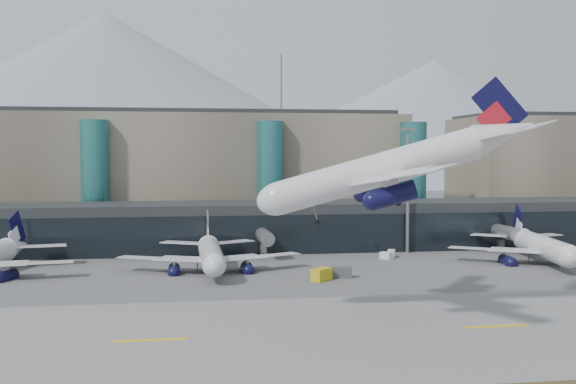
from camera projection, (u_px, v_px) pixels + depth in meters
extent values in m
plane|color=#515154|center=(306.00, 306.00, 96.30)|extent=(900.00, 900.00, 0.00)
cube|color=slate|center=(331.00, 333.00, 81.51)|extent=(400.00, 40.00, 0.04)
cube|color=gold|center=(151.00, 340.00, 78.37)|extent=(8.00, 1.00, 0.02)
cube|color=gold|center=(497.00, 326.00, 84.64)|extent=(8.00, 1.00, 0.02)
cube|color=black|center=(257.00, 226.00, 153.25)|extent=(170.00, 18.00, 10.00)
cube|color=black|center=(262.00, 235.00, 144.52)|extent=(170.00, 0.40, 8.00)
cylinder|color=slate|center=(263.00, 235.00, 142.44)|extent=(2.80, 14.00, 2.80)
cube|color=slate|center=(263.00, 251.00, 142.59)|extent=(1.20, 1.20, 2.40)
cylinder|color=slate|center=(501.00, 231.00, 150.26)|extent=(2.80, 14.00, 2.80)
cube|color=slate|center=(501.00, 246.00, 150.42)|extent=(1.20, 1.20, 2.40)
cube|color=gray|center=(143.00, 175.00, 180.37)|extent=(130.00, 30.00, 30.00)
cube|color=black|center=(142.00, 113.00, 179.56)|extent=(123.50, 28.00, 1.00)
cylinder|color=#276D6D|center=(95.00, 182.00, 163.08)|extent=(6.40, 6.40, 28.00)
cylinder|color=#276D6D|center=(270.00, 181.00, 169.34)|extent=(6.40, 6.40, 28.00)
cylinder|color=#276D6D|center=(413.00, 180.00, 174.82)|extent=(6.40, 6.40, 28.00)
cylinder|color=slate|center=(281.00, 85.00, 184.64)|extent=(0.40, 0.40, 16.00)
cone|color=gray|center=(105.00, 100.00, 458.82)|extent=(400.00, 400.00, 110.00)
cone|color=gray|center=(435.00, 122.00, 493.91)|extent=(340.00, 340.00, 85.00)
cylinder|color=slate|center=(408.00, 192.00, 147.69)|extent=(0.70, 0.70, 25.00)
cube|color=slate|center=(408.00, 129.00, 147.02)|extent=(3.00, 1.20, 0.60)
cylinder|color=silver|center=(392.00, 156.00, 88.34)|extent=(25.34, 8.32, 4.14)
ellipsoid|color=silver|center=(290.00, 156.00, 88.50)|extent=(6.42, 5.07, 4.14)
cone|color=silver|center=(524.00, 154.00, 88.12)|extent=(7.74, 5.29, 4.14)
cube|color=silver|center=(419.00, 162.00, 79.44)|extent=(10.55, 18.82, 0.21)
cylinder|color=black|center=(403.00, 180.00, 81.70)|extent=(5.31, 3.09, 2.28)
cube|color=silver|center=(537.00, 152.00, 83.12)|extent=(6.30, 9.94, 0.17)
cube|color=silver|center=(397.00, 161.00, 97.26)|extent=(15.17, 18.13, 0.21)
cylinder|color=black|center=(388.00, 177.00, 95.25)|extent=(5.31, 3.09, 2.28)
cube|color=silver|center=(511.00, 152.00, 93.10)|extent=(8.51, 9.53, 0.17)
cube|color=black|center=(527.00, 127.00, 87.94)|extent=(6.14, 1.29, 7.29)
cube|color=#A7141F|center=(518.00, 137.00, 88.02)|extent=(4.13, 0.99, 3.99)
cylinder|color=slate|center=(321.00, 178.00, 88.59)|extent=(0.17, 0.17, 3.31)
cylinder|color=black|center=(321.00, 189.00, 88.67)|extent=(0.77, 0.38, 0.74)
cylinder|color=black|center=(404.00, 190.00, 86.06)|extent=(0.99, 0.52, 0.95)
cylinder|color=black|center=(398.00, 188.00, 91.02)|extent=(0.99, 0.52, 0.95)
cone|color=silver|center=(22.00, 239.00, 133.78)|extent=(5.84, 7.70, 3.96)
cube|color=silver|center=(28.00, 254.00, 119.08)|extent=(17.66, 7.95, 0.20)
cylinder|color=black|center=(12.00, 267.00, 118.14)|extent=(3.52, 5.21, 2.18)
cube|color=silver|center=(46.00, 238.00, 133.06)|extent=(9.34, 4.96, 0.16)
cube|color=black|center=(23.00, 221.00, 133.95)|extent=(2.01, 5.71, 6.97)
cube|color=silver|center=(20.00, 228.00, 133.01)|extent=(1.46, 3.85, 3.81)
cylinder|color=silver|center=(210.00, 247.00, 124.90)|extent=(4.03, 23.04, 3.81)
ellipsoid|color=silver|center=(213.00, 256.00, 113.54)|extent=(3.86, 5.37, 3.81)
cone|color=silver|center=(207.00, 236.00, 139.50)|extent=(3.87, 6.61, 3.81)
cube|color=silver|center=(257.00, 248.00, 127.77)|extent=(17.27, 11.89, 0.19)
cylinder|color=black|center=(246.00, 260.00, 126.28)|extent=(2.14, 4.62, 2.10)
cube|color=silver|center=(231.00, 235.00, 140.17)|extent=(9.10, 6.86, 0.15)
cube|color=silver|center=(163.00, 250.00, 125.35)|extent=(17.24, 12.13, 0.19)
cylinder|color=black|center=(174.00, 262.00, 124.44)|extent=(2.14, 4.62, 2.10)
cube|color=silver|center=(183.00, 235.00, 138.82)|extent=(9.08, 6.97, 0.15)
cube|color=slate|center=(207.00, 220.00, 139.67)|extent=(0.28, 5.70, 6.71)
cube|color=silver|center=(207.00, 226.00, 138.75)|extent=(0.30, 3.81, 3.67)
cylinder|color=slate|center=(213.00, 268.00, 117.08)|extent=(0.15, 0.15, 3.05)
cylinder|color=black|center=(213.00, 276.00, 117.15)|extent=(0.25, 0.68, 0.68)
cylinder|color=black|center=(223.00, 267.00, 126.41)|extent=(0.35, 0.87, 0.87)
cylinder|color=black|center=(197.00, 268.00, 125.74)|extent=(0.35, 0.87, 0.87)
cylinder|color=silver|center=(540.00, 239.00, 134.48)|extent=(7.90, 24.46, 4.00)
ellipsoid|color=silver|center=(564.00, 247.00, 122.43)|extent=(4.86, 6.18, 4.00)
cone|color=silver|center=(514.00, 229.00, 149.96)|extent=(5.07, 7.46, 4.00)
cylinder|color=black|center=(574.00, 253.00, 134.92)|extent=(2.96, 5.12, 2.20)
cube|color=silver|center=(538.00, 228.00, 149.92)|extent=(9.59, 6.12, 0.16)
cube|color=silver|center=(491.00, 241.00, 136.30)|extent=(17.53, 14.58, 0.20)
cylinder|color=black|center=(504.00, 253.00, 135.01)|extent=(2.96, 5.12, 2.20)
cube|color=silver|center=(491.00, 228.00, 149.98)|extent=(9.21, 8.18, 0.16)
cube|color=black|center=(514.00, 214.00, 150.14)|extent=(1.22, 5.93, 7.04)
cube|color=silver|center=(516.00, 220.00, 149.17)|extent=(0.93, 3.99, 3.85)
cylinder|color=slate|center=(556.00, 259.00, 126.18)|extent=(0.16, 0.16, 3.20)
cylinder|color=black|center=(556.00, 267.00, 126.26)|extent=(0.37, 0.74, 0.71)
cylinder|color=black|center=(550.00, 259.00, 135.71)|extent=(0.50, 0.96, 0.91)
cylinder|color=black|center=(525.00, 259.00, 135.74)|extent=(0.50, 0.96, 0.91)
cube|color=#4B4B50|center=(341.00, 272.00, 118.17)|extent=(3.54, 2.10, 1.88)
cube|color=silver|center=(391.00, 254.00, 141.55)|extent=(2.24, 2.90, 1.47)
cube|color=silver|center=(386.00, 256.00, 139.17)|extent=(2.47, 2.65, 1.35)
cube|color=gold|center=(321.00, 274.00, 115.44)|extent=(3.89, 3.82, 1.97)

